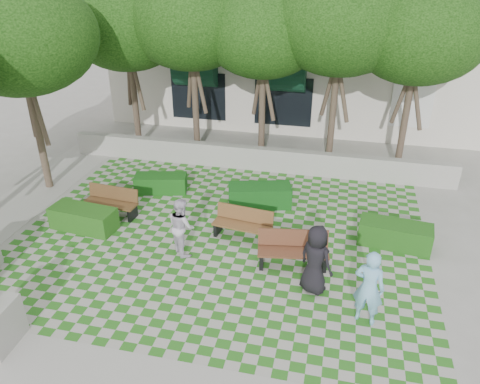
% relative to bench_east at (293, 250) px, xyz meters
% --- Properties ---
extents(ground, '(90.00, 90.00, 0.00)m').
position_rel_bench_east_xyz_m(ground, '(-2.26, -0.23, -0.48)').
color(ground, gray).
rests_on(ground, ground).
extents(lawn, '(12.00, 12.00, 0.00)m').
position_rel_bench_east_xyz_m(lawn, '(-2.26, 0.77, -0.48)').
color(lawn, '#2B721E').
rests_on(lawn, ground).
extents(sidewalk_west, '(2.00, 12.00, 0.01)m').
position_rel_bench_east_xyz_m(sidewalk_west, '(-9.46, 0.77, -0.48)').
color(sidewalk_west, '#9E9B93').
rests_on(sidewalk_west, ground).
extents(retaining_wall, '(15.00, 0.36, 0.90)m').
position_rel_bench_east_xyz_m(retaining_wall, '(-2.26, 5.97, -0.03)').
color(retaining_wall, '#9E9B93').
rests_on(retaining_wall, ground).
extents(bench_east, '(1.98, 0.93, 1.00)m').
position_rel_bench_east_xyz_m(bench_east, '(0.00, 0.00, 0.00)').
color(bench_east, '#552F1D').
rests_on(bench_east, ground).
extents(bench_mid, '(1.82, 0.82, 0.93)m').
position_rel_bench_east_xyz_m(bench_mid, '(-1.62, 1.05, -0.04)').
color(bench_mid, brown).
rests_on(bench_mid, ground).
extents(bench_west, '(1.82, 0.74, 0.93)m').
position_rel_bench_east_xyz_m(bench_west, '(-6.07, 1.43, -0.03)').
color(bench_west, '#53361C').
rests_on(bench_west, ground).
extents(hedge_east, '(2.12, 1.05, 0.71)m').
position_rel_bench_east_xyz_m(hedge_east, '(2.77, 1.63, -0.13)').
color(hedge_east, '#1A4C14').
rests_on(hedge_east, ground).
extents(hedge_midright, '(2.22, 1.34, 0.73)m').
position_rel_bench_east_xyz_m(hedge_midright, '(-1.51, 3.11, -0.12)').
color(hedge_midright, '#134717').
rests_on(hedge_midright, ground).
extents(hedge_midleft, '(1.92, 1.11, 0.63)m').
position_rel_bench_east_xyz_m(hedge_midleft, '(-5.13, 3.32, -0.17)').
color(hedge_midleft, '#134913').
rests_on(hedge_midleft, ground).
extents(hedge_west, '(2.10, 1.03, 0.71)m').
position_rel_bench_east_xyz_m(hedge_west, '(-6.51, 0.43, -0.13)').
color(hedge_west, '#1E5115').
rests_on(hedge_west, ground).
extents(person_blue, '(0.80, 0.63, 1.92)m').
position_rel_bench_east_xyz_m(person_blue, '(1.91, -1.78, 0.48)').
color(person_blue, '#80C4EA').
rests_on(person_blue, ground).
extents(person_dark, '(1.08, 0.99, 1.86)m').
position_rel_bench_east_xyz_m(person_dark, '(0.66, -0.94, 0.45)').
color(person_dark, black).
rests_on(person_dark, ground).
extents(person_white, '(1.03, 1.04, 1.69)m').
position_rel_bench_east_xyz_m(person_white, '(-3.13, -0.07, 0.37)').
color(person_white, silver).
rests_on(person_white, ground).
extents(tree_row, '(17.70, 13.40, 7.41)m').
position_rel_bench_east_xyz_m(tree_row, '(-4.13, 5.73, 4.70)').
color(tree_row, '#47382B').
rests_on(tree_row, ground).
extents(building, '(18.00, 8.92, 5.15)m').
position_rel_bench_east_xyz_m(building, '(-1.33, 13.85, 2.04)').
color(building, beige).
rests_on(building, ground).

